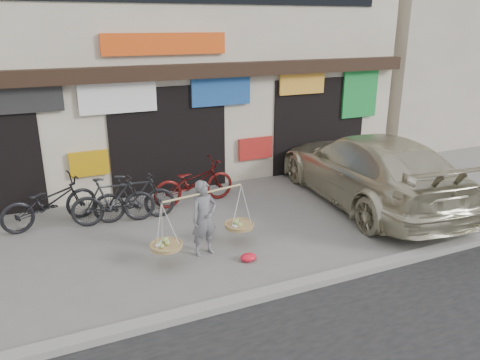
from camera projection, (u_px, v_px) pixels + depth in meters
name	position (u px, v px, depth m)	size (l,w,h in m)	color
ground	(222.00, 245.00, 9.23)	(70.00, 70.00, 0.00)	slate
kerb	(270.00, 293.00, 7.48)	(70.00, 0.25, 0.12)	gray
shophouse_block	(138.00, 49.00, 13.67)	(14.00, 6.32, 7.00)	beige
neighbor_east	(457.00, 47.00, 19.53)	(12.00, 7.00, 6.40)	#BFB39E
street_vendor	(204.00, 221.00, 8.68)	(2.12, 0.85, 1.46)	slate
bike_0	(49.00, 202.00, 9.99)	(0.71, 2.03, 1.07)	black
bike_1	(113.00, 200.00, 10.07)	(0.50, 1.78, 1.07)	black
bike_2	(194.00, 182.00, 11.23)	(0.71, 2.04, 1.07)	#53100E
bike_3	(134.00, 197.00, 10.25)	(0.50, 1.78, 1.07)	black
suv	(368.00, 169.00, 11.24)	(2.91, 6.00, 1.68)	beige
red_bag	(248.00, 257.00, 8.60)	(0.31, 0.25, 0.14)	red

